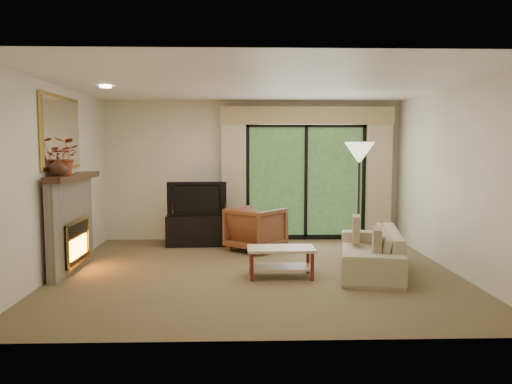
{
  "coord_description": "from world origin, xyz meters",
  "views": [
    {
      "loc": [
        -0.21,
        -6.87,
        1.75
      ],
      "look_at": [
        0.0,
        0.3,
        1.1
      ],
      "focal_mm": 35.0,
      "sensor_mm": 36.0,
      "label": 1
    }
  ],
  "objects_px": {
    "media_console": "(197,230)",
    "sofa": "(370,250)",
    "coffee_table": "(281,262)",
    "armchair": "(256,229)"
  },
  "relations": [
    {
      "from": "media_console",
      "to": "coffee_table",
      "type": "height_order",
      "value": "media_console"
    },
    {
      "from": "media_console",
      "to": "sofa",
      "type": "relative_size",
      "value": 0.54
    },
    {
      "from": "media_console",
      "to": "coffee_table",
      "type": "distance_m",
      "value": 2.59
    },
    {
      "from": "media_console",
      "to": "sofa",
      "type": "xyz_separation_m",
      "value": [
        2.6,
        -1.92,
        0.02
      ]
    },
    {
      "from": "media_console",
      "to": "coffee_table",
      "type": "relative_size",
      "value": 1.21
    },
    {
      "from": "media_console",
      "to": "coffee_table",
      "type": "bearing_deg",
      "value": -62.14
    },
    {
      "from": "media_console",
      "to": "sofa",
      "type": "height_order",
      "value": "sofa"
    },
    {
      "from": "armchair",
      "to": "coffee_table",
      "type": "distance_m",
      "value": 1.78
    },
    {
      "from": "sofa",
      "to": "coffee_table",
      "type": "xyz_separation_m",
      "value": [
        -1.29,
        -0.31,
        -0.09
      ]
    },
    {
      "from": "sofa",
      "to": "armchair",
      "type": "bearing_deg",
      "value": -120.93
    }
  ]
}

